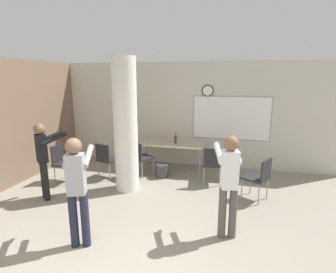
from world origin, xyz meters
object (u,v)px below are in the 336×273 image
at_px(folding_table, 171,145).
at_px(person_watching_back, 43,155).
at_px(chair_table_left, 141,156).
at_px(person_playing_front, 77,184).
at_px(chair_by_left_wall, 63,161).
at_px(chair_near_pillar, 106,158).
at_px(bottle_on_table, 176,139).
at_px(chair_table_right, 212,162).
at_px(person_playing_side, 229,179).
at_px(chair_mid_room, 259,176).

bearing_deg(folding_table, person_watching_back, -131.39).
bearing_deg(chair_table_left, person_playing_front, -87.87).
bearing_deg(chair_table_left, chair_by_left_wall, -154.03).
bearing_deg(person_watching_back, chair_near_pillar, 63.24).
distance_m(folding_table, chair_near_pillar, 1.68).
xyz_separation_m(bottle_on_table, chair_table_left, (-0.73, -0.64, -0.31)).
bearing_deg(chair_table_right, person_playing_side, -79.01).
bearing_deg(chair_near_pillar, chair_mid_room, -6.02).
height_order(chair_table_right, chair_mid_room, same).
relative_size(chair_by_left_wall, chair_near_pillar, 1.00).
bearing_deg(chair_table_left, chair_mid_room, -14.63).
relative_size(chair_table_right, person_playing_front, 0.54).
bearing_deg(chair_near_pillar, folding_table, 35.90).
xyz_separation_m(chair_near_pillar, chair_table_right, (2.49, 0.26, 0.00)).
height_order(bottle_on_table, chair_by_left_wall, bottle_on_table).
bearing_deg(folding_table, person_playing_front, -98.43).
bearing_deg(chair_table_right, folding_table, 147.56).
xyz_separation_m(chair_by_left_wall, person_watching_back, (0.22, -0.86, 0.39)).
distance_m(bottle_on_table, chair_table_left, 1.02).
distance_m(chair_near_pillar, chair_mid_room, 3.46).
distance_m(bottle_on_table, chair_table_right, 1.28).
bearing_deg(chair_table_left, person_playing_side, -44.35).
relative_size(chair_mid_room, person_playing_front, 0.54).
distance_m(chair_table_left, chair_near_pillar, 0.81).
xyz_separation_m(chair_table_left, person_playing_front, (0.10, -2.82, 0.43)).
distance_m(chair_by_left_wall, chair_table_right, 3.44).
bearing_deg(person_watching_back, bottle_on_table, 46.98).
relative_size(chair_by_left_wall, chair_mid_room, 1.00).
xyz_separation_m(bottle_on_table, chair_table_right, (1.01, -0.72, -0.31)).
bearing_deg(chair_table_right, person_playing_front, -120.93).
relative_size(chair_by_left_wall, chair_table_right, 1.00).
height_order(folding_table, chair_table_right, chair_table_right).
bearing_deg(chair_mid_room, chair_table_left, 165.37).
relative_size(chair_table_right, person_playing_side, 0.55).
relative_size(bottle_on_table, person_watching_back, 0.17).
height_order(chair_by_left_wall, chair_near_pillar, same).
xyz_separation_m(chair_table_left, chair_mid_room, (2.70, -0.70, 0.00)).
bearing_deg(chair_mid_room, bottle_on_table, 145.67).
distance_m(person_playing_side, person_watching_back, 3.56).
bearing_deg(chair_table_left, person_watching_back, -130.32).
distance_m(chair_table_left, chair_mid_room, 2.79).
distance_m(chair_by_left_wall, chair_table_left, 1.80).
distance_m(chair_table_left, person_watching_back, 2.19).
distance_m(chair_table_left, chair_table_right, 1.75).
relative_size(chair_near_pillar, person_playing_side, 0.55).
distance_m(bottle_on_table, chair_by_left_wall, 2.77).
height_order(chair_table_left, chair_near_pillar, same).
bearing_deg(folding_table, chair_table_right, -32.44).
bearing_deg(person_playing_side, bottle_on_table, 117.24).
bearing_deg(person_playing_side, person_watching_back, 172.81).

